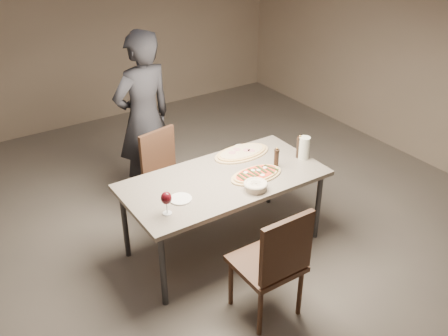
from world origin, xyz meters
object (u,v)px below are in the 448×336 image
zucchini_pizza (256,174)px  pepper_mill_left (276,158)px  dining_table (224,183)px  chair_far (166,171)px  ham_pizza (242,153)px  chair_near (275,260)px  carafe (304,148)px  bread_basket (256,185)px  diner (144,119)px

zucchini_pizza → pepper_mill_left: bearing=7.8°
dining_table → chair_far: 0.81m
ham_pizza → pepper_mill_left: (0.12, -0.37, 0.08)m
chair_near → carafe: bearing=40.1°
ham_pizza → pepper_mill_left: pepper_mill_left is taller
zucchini_pizza → chair_far: size_ratio=0.56×
carafe → chair_far: carafe is taller
zucchini_pizza → carafe: bearing=2.4°
pepper_mill_left → chair_far: 1.16m
bread_basket → diner: bearing=101.4°
ham_pizza → dining_table: bearing=-151.2°
pepper_mill_left → diner: (-0.70, 1.29, 0.08)m
dining_table → bread_basket: 0.35m
dining_table → zucchini_pizza: zucchini_pizza is taller
pepper_mill_left → diner: size_ratio=0.11×
bread_basket → diner: diner is taller
zucchini_pizza → ham_pizza: bearing=72.5°
zucchini_pizza → bread_basket: size_ratio=2.48×
bread_basket → chair_far: size_ratio=0.22×
bread_basket → chair_far: (-0.30, 1.08, -0.28)m
chair_far → diner: bearing=-101.6°
dining_table → chair_near: 0.98m
carafe → zucchini_pizza: bearing=-177.7°
ham_pizza → carafe: (0.44, -0.38, 0.09)m
zucchini_pizza → ham_pizza: size_ratio=0.88×
bread_basket → chair_near: (-0.29, -0.64, -0.23)m
diner → bread_basket: bearing=91.8°
pepper_mill_left → zucchini_pizza: bearing=-172.3°
ham_pizza → pepper_mill_left: size_ratio=2.96×
ham_pizza → pepper_mill_left: bearing=-79.1°
bread_basket → pepper_mill_left: 0.45m
dining_table → bread_basket: (0.11, -0.31, 0.10)m
chair_far → dining_table: bearing=92.2°
zucchini_pizza → bread_basket: bread_basket is taller
pepper_mill_left → carafe: carafe is taller
zucchini_pizza → diner: 1.41m
dining_table → chair_near: chair_near is taller
pepper_mill_left → chair_far: bearing=129.0°
dining_table → diner: size_ratio=0.98×
carafe → chair_far: (-1.02, 0.88, -0.34)m
ham_pizza → carafe: carafe is taller
chair_near → chair_far: 1.72m
pepper_mill_left → diner: diner is taller
dining_table → zucchini_pizza: 0.30m
dining_table → bread_basket: bearing=-70.1°
pepper_mill_left → diner: 1.47m
dining_table → pepper_mill_left: (0.51, -0.09, 0.15)m
chair_far → chair_near: bearing=78.9°
chair_far → ham_pizza: bearing=128.0°
zucchini_pizza → carafe: carafe is taller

